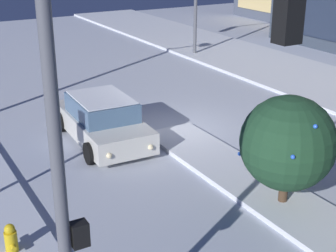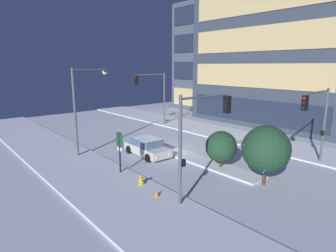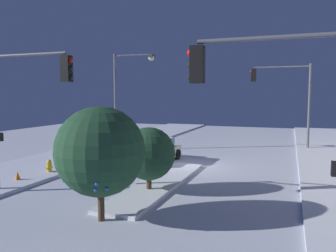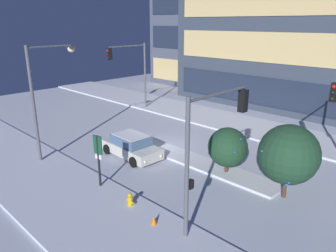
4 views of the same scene
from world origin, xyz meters
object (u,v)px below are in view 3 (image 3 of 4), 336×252
at_px(traffic_light_corner_far_right, 280,103).
at_px(decorated_tree_left_of_median, 149,154).
at_px(street_lamp_arched, 126,87).
at_px(traffic_light_corner_far_left, 286,90).
at_px(car_near, 155,151).
at_px(traffic_light_corner_near_right, 23,97).
at_px(fire_hydrant, 49,167).
at_px(parking_info_sign, 80,133).
at_px(decorated_tree_median, 100,151).
at_px(construction_cone, 18,177).

distance_m(traffic_light_corner_far_right, decorated_tree_left_of_median, 7.21).
bearing_deg(street_lamp_arched, decorated_tree_left_of_median, -60.92).
xyz_separation_m(traffic_light_corner_far_left, street_lamp_arched, (5.25, -11.11, 0.21)).
bearing_deg(car_near, traffic_light_corner_near_right, -13.98).
relative_size(street_lamp_arched, decorated_tree_left_of_median, 2.57).
distance_m(fire_hydrant, parking_info_sign, 3.07).
relative_size(traffic_light_corner_far_right, street_lamp_arched, 0.80).
relative_size(street_lamp_arched, decorated_tree_median, 1.89).
relative_size(car_near, traffic_light_corner_near_right, 0.76).
height_order(traffic_light_corner_far_left, decorated_tree_left_of_median, traffic_light_corner_far_left).
relative_size(street_lamp_arched, construction_cone, 13.15).
bearing_deg(traffic_light_corner_far_left, decorated_tree_left_of_median, 70.46).
distance_m(traffic_light_corner_near_right, decorated_tree_median, 4.96).
height_order(street_lamp_arched, parking_info_sign, street_lamp_arched).
bearing_deg(traffic_light_corner_near_right, decorated_tree_median, -17.40).
height_order(traffic_light_corner_far_left, street_lamp_arched, street_lamp_arched).
xyz_separation_m(traffic_light_corner_far_right, decorated_tree_median, (-0.58, -5.56, -1.64)).
bearing_deg(traffic_light_corner_far_right, parking_info_sign, -35.00).
bearing_deg(decorated_tree_left_of_median, fire_hydrant, -100.88).
bearing_deg(parking_info_sign, car_near, 17.01).
relative_size(traffic_light_corner_far_right, fire_hydrant, 7.44).
bearing_deg(traffic_light_corner_far_left, fire_hydrant, 49.68).
bearing_deg(construction_cone, decorated_tree_left_of_median, 96.35).
height_order(traffic_light_corner_near_right, construction_cone, traffic_light_corner_near_right).
distance_m(parking_info_sign, decorated_tree_median, 9.56).
distance_m(street_lamp_arched, decorated_tree_median, 14.49).
height_order(car_near, street_lamp_arched, street_lamp_arched).
distance_m(car_near, parking_info_sign, 4.64).
bearing_deg(fire_hydrant, parking_info_sign, 177.12).
height_order(traffic_light_corner_near_right, traffic_light_corner_far_left, traffic_light_corner_far_left).
bearing_deg(traffic_light_corner_far_right, decorated_tree_left_of_median, -37.94).
bearing_deg(decorated_tree_left_of_median, street_lamp_arched, -148.14).
relative_size(car_near, construction_cone, 8.28).
bearing_deg(traffic_light_corner_far_left, parking_info_sign, 43.77).
bearing_deg(traffic_light_corner_far_right, fire_hydrant, -24.89).
height_order(car_near, traffic_light_corner_far_right, traffic_light_corner_far_right).
distance_m(traffic_light_corner_far_right, construction_cone, 12.95).
xyz_separation_m(car_near, decorated_tree_median, (9.63, 2.01, 1.62)).
bearing_deg(parking_info_sign, traffic_light_corner_far_right, -46.67).
bearing_deg(fire_hydrant, decorated_tree_left_of_median, 79.12).
xyz_separation_m(traffic_light_corner_far_left, fire_hydrant, (13.52, -11.48, -4.18)).
distance_m(car_near, decorated_tree_left_of_median, 6.47).
xyz_separation_m(traffic_light_corner_near_right, construction_cone, (-1.50, -1.92, -3.81)).
bearing_deg(traffic_light_corner_far_left, decorated_tree_median, 73.60).
distance_m(traffic_light_corner_far_left, street_lamp_arched, 12.29).
distance_m(traffic_light_corner_far_left, decorated_tree_left_of_median, 15.89).
height_order(traffic_light_corner_far_right, decorated_tree_median, traffic_light_corner_far_right).
distance_m(fire_hydrant, decorated_tree_left_of_median, 6.50).
bearing_deg(traffic_light_corner_far_left, street_lamp_arched, 25.28).
relative_size(traffic_light_corner_near_right, street_lamp_arched, 0.83).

